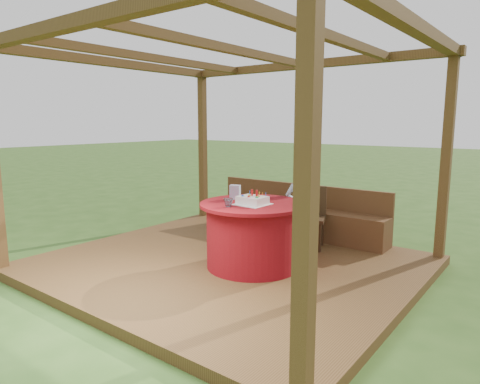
% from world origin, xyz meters
% --- Properties ---
extents(ground, '(60.00, 60.00, 0.00)m').
position_xyz_m(ground, '(0.00, 0.00, 0.00)').
color(ground, '#2E521B').
rests_on(ground, ground).
extents(deck, '(4.50, 4.00, 0.12)m').
position_xyz_m(deck, '(0.00, 0.00, 0.06)').
color(deck, brown).
rests_on(deck, ground).
extents(pergola, '(4.50, 4.00, 2.72)m').
position_xyz_m(pergola, '(0.00, 0.00, 2.41)').
color(pergola, brown).
rests_on(pergola, deck).
extents(bench, '(3.00, 0.42, 0.80)m').
position_xyz_m(bench, '(0.00, 1.72, 0.38)').
color(bench, brown).
rests_on(bench, deck).
extents(table, '(1.31, 1.31, 0.81)m').
position_xyz_m(table, '(0.37, 0.04, 0.53)').
color(table, maroon).
rests_on(table, deck).
extents(chair, '(0.55, 0.55, 0.87)m').
position_xyz_m(chair, '(0.51, 1.25, 0.60)').
color(chair, '#382411').
rests_on(chair, deck).
extents(elderly_woman, '(0.50, 0.41, 1.24)m').
position_xyz_m(elderly_woman, '(0.52, 0.95, 0.75)').
color(elderly_woman, '#A8D4FA').
rests_on(elderly_woman, deck).
extents(birthday_cake, '(0.38, 0.38, 0.17)m').
position_xyz_m(birthday_cake, '(0.42, -0.05, 0.98)').
color(birthday_cake, white).
rests_on(birthday_cake, table).
extents(gift_bag, '(0.15, 0.12, 0.18)m').
position_xyz_m(gift_bag, '(0.04, 0.10, 1.02)').
color(gift_bag, '#E594CD').
rests_on(gift_bag, table).
extents(drinking_glass, '(0.14, 0.14, 0.10)m').
position_xyz_m(drinking_glass, '(0.28, -0.34, 0.98)').
color(drinking_glass, silver).
rests_on(drinking_glass, table).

